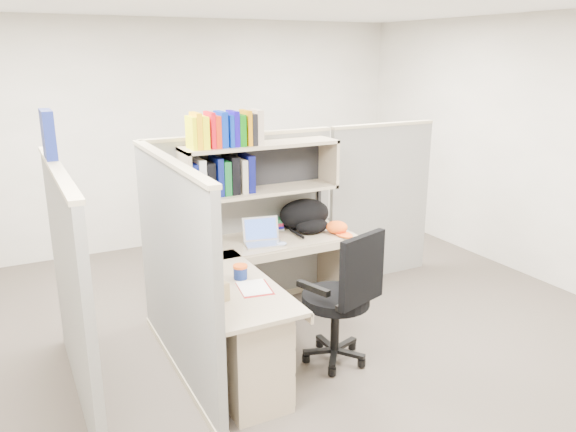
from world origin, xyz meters
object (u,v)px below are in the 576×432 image
desk (256,321)px  task_chair (340,318)px  laptop (263,232)px  snack_canister (240,272)px  backpack (308,216)px

desk → task_chair: task_chair is taller
desk → laptop: 0.93m
laptop → task_chair: (0.22, -0.88, -0.46)m
desk → snack_canister: size_ratio=16.45×
snack_canister → task_chair: size_ratio=0.10×
laptop → snack_canister: bearing=-116.2°
desk → task_chair: 0.65m
backpack → task_chair: 1.20m
task_chair → desk: bearing=166.8°
snack_canister → task_chair: (0.68, -0.28, -0.40)m
laptop → backpack: (0.53, 0.17, 0.03)m
desk → backpack: size_ratio=3.60×
laptop → snack_canister: laptop is taller
laptop → backpack: backpack is taller
desk → laptop: bearing=60.9°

